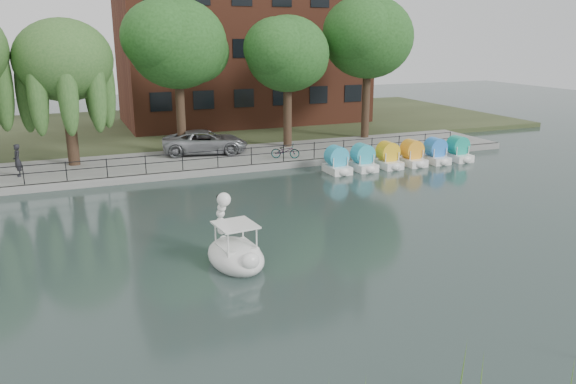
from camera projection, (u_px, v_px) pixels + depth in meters
ground_plane at (317, 256)px, 20.08m from camera, size 120.00×120.00×0.00m
promenade at (206, 161)px, 34.28m from camera, size 40.00×6.00×0.40m
kerb at (219, 171)px, 31.65m from camera, size 40.00×0.25×0.40m
land_strip at (164, 127)px, 46.75m from camera, size 60.00×22.00×0.36m
railing at (218, 154)px, 31.57m from camera, size 32.00×0.05×1.00m
apartment_building at (242, 13)px, 46.77m from camera, size 20.00×10.07×18.00m
willow_mid at (64, 61)px, 30.78m from camera, size 5.32×5.32×8.15m
broadleaf_center at (177, 44)px, 33.82m from camera, size 6.00×6.00×9.25m
broadleaf_right at (288, 55)px, 36.12m from camera, size 5.40×5.40×8.32m
broadleaf_far at (368, 38)px, 39.10m from camera, size 6.30×6.30×9.71m
minivan at (205, 140)px, 35.18m from camera, size 3.89×6.49×1.69m
bicycle at (285, 150)px, 33.91m from camera, size 1.31×1.81×1.00m
pedestrian at (17, 158)px, 29.46m from camera, size 0.59×0.78×1.98m
swan_boat at (235, 250)px, 19.27m from camera, size 2.04×2.96×2.36m
pedal_boat_row at (400, 156)px, 33.58m from camera, size 9.65×1.70×1.40m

